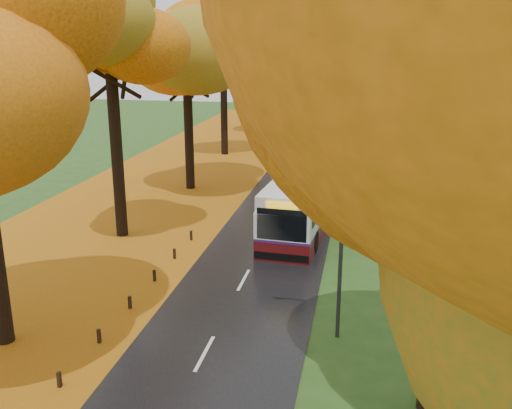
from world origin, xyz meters
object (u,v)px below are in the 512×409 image
(streetlamp_near, at_px, (335,206))
(bus, at_px, (305,197))
(streetlamp_far, at_px, (361,89))
(car_silver, at_px, (284,146))
(streetlamp_mid, at_px, (355,117))
(car_white, at_px, (277,155))
(car_dark, at_px, (290,139))

(streetlamp_near, xyz_separation_m, bus, (-2.22, 11.87, -3.08))
(streetlamp_far, bearing_deg, car_silver, -116.90)
(streetlamp_mid, distance_m, car_white, 9.49)
(streetlamp_near, bearing_deg, car_silver, 101.27)
(streetlamp_far, distance_m, car_white, 17.82)
(streetlamp_near, relative_size, streetlamp_mid, 1.00)
(streetlamp_far, height_order, car_silver, streetlamp_far)
(bus, bearing_deg, car_white, 108.68)
(streetlamp_far, bearing_deg, streetlamp_near, -90.00)
(streetlamp_mid, relative_size, car_white, 2.18)
(bus, bearing_deg, streetlamp_far, 90.41)
(car_silver, bearing_deg, streetlamp_far, 49.80)
(streetlamp_mid, relative_size, car_silver, 2.01)
(car_white, bearing_deg, bus, -91.70)
(car_white, height_order, car_silver, car_silver)
(streetlamp_near, bearing_deg, streetlamp_far, 90.00)
(car_silver, bearing_deg, streetlamp_mid, -70.00)
(car_dark, bearing_deg, car_white, -87.52)
(streetlamp_mid, distance_m, car_silver, 12.15)
(streetlamp_mid, bearing_deg, bus, -102.37)
(streetlamp_near, height_order, streetlamp_mid, same)
(streetlamp_far, distance_m, car_silver, 14.48)
(streetlamp_near, relative_size, car_silver, 2.01)
(streetlamp_near, height_order, car_dark, streetlamp_near)
(streetlamp_far, xyz_separation_m, bus, (-2.22, -32.13, -3.08))
(bus, distance_m, car_white, 16.50)
(bus, xyz_separation_m, car_dark, (-4.07, 23.84, -0.97))
(streetlamp_far, height_order, car_white, streetlamp_far)
(streetlamp_far, bearing_deg, streetlamp_mid, -90.00)
(streetlamp_near, distance_m, car_white, 28.82)
(streetlamp_mid, relative_size, streetlamp_far, 1.00)
(car_white, bearing_deg, streetlamp_near, -93.27)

